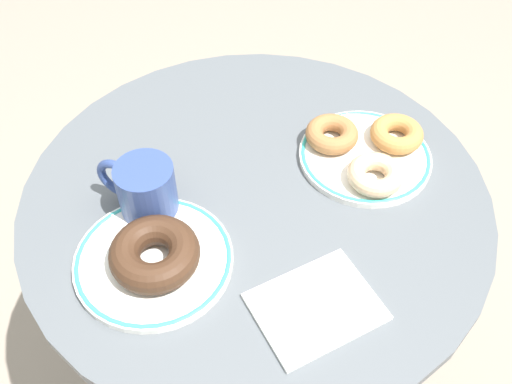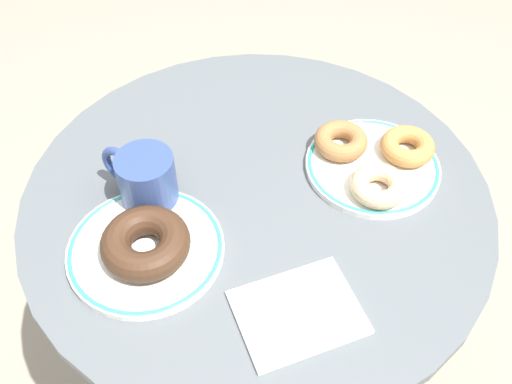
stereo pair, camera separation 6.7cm
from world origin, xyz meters
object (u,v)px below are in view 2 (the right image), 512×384
(donut_glazed, at_px, (379,186))
(coffee_mug, at_px, (145,180))
(donut_cinnamon, at_px, (341,141))
(paper_napkin, at_px, (298,312))
(donut_chocolate, at_px, (146,243))
(plate_left, at_px, (146,249))
(plate_right, at_px, (372,166))
(donut_old_fashioned, at_px, (408,146))
(cafe_table, at_px, (257,275))

(donut_glazed, distance_m, coffee_mug, 0.33)
(donut_cinnamon, relative_size, paper_napkin, 0.55)
(donut_cinnamon, height_order, paper_napkin, donut_cinnamon)
(donut_chocolate, bearing_deg, donut_glazed, -6.32)
(donut_cinnamon, bearing_deg, donut_chocolate, -168.80)
(plate_left, bearing_deg, paper_napkin, -49.85)
(plate_right, distance_m, donut_glazed, 0.06)
(plate_right, bearing_deg, paper_napkin, -141.43)
(donut_chocolate, distance_m, donut_glazed, 0.33)
(donut_old_fashioned, height_order, donut_glazed, same)
(cafe_table, bearing_deg, donut_chocolate, -166.08)
(plate_right, distance_m, donut_old_fashioned, 0.06)
(donut_old_fashioned, height_order, paper_napkin, donut_old_fashioned)
(donut_old_fashioned, distance_m, donut_glazed, 0.10)
(cafe_table, xyz_separation_m, donut_chocolate, (-0.18, -0.04, 0.25))
(plate_left, xyz_separation_m, paper_napkin, (0.14, -0.17, -0.00))
(donut_glazed, distance_m, paper_napkin, 0.22)
(donut_chocolate, height_order, paper_napkin, donut_chocolate)
(paper_napkin, distance_m, coffee_mug, 0.28)
(plate_left, xyz_separation_m, donut_old_fashioned, (0.41, 0.00, 0.02))
(plate_right, distance_m, coffee_mug, 0.33)
(cafe_table, distance_m, paper_napkin, 0.30)
(donut_cinnamon, height_order, donut_glazed, same)
(plate_left, xyz_separation_m, donut_chocolate, (0.00, -0.01, 0.03))
(donut_chocolate, bearing_deg, donut_cinnamon, 11.20)
(donut_chocolate, bearing_deg, donut_old_fashioned, 1.79)
(cafe_table, bearing_deg, coffee_mug, 160.63)
(plate_left, xyz_separation_m, donut_cinnamon, (0.33, 0.05, 0.02))
(paper_napkin, bearing_deg, cafe_table, 79.48)
(cafe_table, height_order, donut_glazed, donut_glazed)
(coffee_mug, bearing_deg, paper_napkin, -66.68)
(paper_napkin, bearing_deg, plate_right, 38.57)
(plate_right, distance_m, paper_napkin, 0.27)
(plate_left, height_order, donut_glazed, donut_glazed)
(donut_old_fashioned, xyz_separation_m, donut_glazed, (-0.08, -0.05, 0.00))
(donut_cinnamon, bearing_deg, plate_right, -61.20)
(plate_right, xyz_separation_m, coffee_mug, (-0.32, 0.08, 0.04))
(donut_chocolate, distance_m, paper_napkin, 0.21)
(donut_chocolate, xyz_separation_m, paper_napkin, (0.14, -0.16, -0.03))
(donut_old_fashioned, distance_m, coffee_mug, 0.39)
(plate_right, distance_m, donut_chocolate, 0.36)
(donut_glazed, relative_size, coffee_mug, 0.74)
(plate_left, distance_m, paper_napkin, 0.22)
(coffee_mug, bearing_deg, plate_left, -110.40)
(donut_chocolate, xyz_separation_m, donut_old_fashioned, (0.41, 0.01, -0.01))
(donut_old_fashioned, bearing_deg, donut_chocolate, -178.21)
(cafe_table, height_order, plate_right, plate_right)
(donut_glazed, height_order, coffee_mug, coffee_mug)
(plate_right, relative_size, donut_glazed, 2.47)
(donut_glazed, bearing_deg, cafe_table, 152.12)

